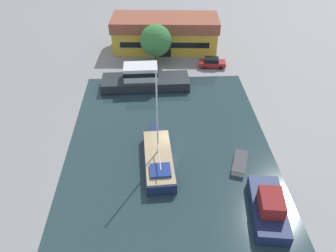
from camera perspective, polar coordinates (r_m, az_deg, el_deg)
name	(u,v)px	position (r m, az deg, el deg)	size (l,w,h in m)	color
ground_plane	(169,145)	(38.69, 0.16, -3.39)	(440.00, 440.00, 0.00)	gray
water_canal	(169,145)	(38.69, 0.16, -3.38)	(23.59, 32.67, 0.01)	#23383D
warehouse_building	(165,33)	(60.74, -0.52, 15.91)	(19.01, 8.45, 5.76)	gold
quay_tree_near_building	(156,41)	(54.34, -2.14, 14.65)	(5.08, 5.08, 6.75)	brown
parked_car	(212,62)	(55.36, 7.68, 10.91)	(4.47, 2.34, 1.59)	maroon
sailboat_moored	(158,158)	(35.97, -1.67, -5.65)	(3.50, 10.16, 11.28)	#19234C
motor_cruiser	(144,79)	(49.15, -4.19, 8.12)	(13.09, 4.56, 3.53)	#23282D
small_dinghy	(240,163)	(36.88, 12.40, -6.28)	(2.61, 4.01, 0.66)	white
cabin_boat	(269,207)	(32.55, 17.10, -13.33)	(3.81, 7.48, 2.71)	#19234C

